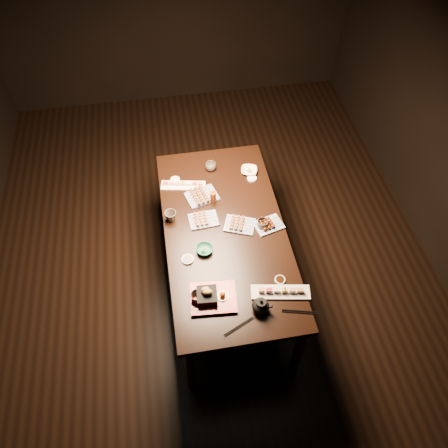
# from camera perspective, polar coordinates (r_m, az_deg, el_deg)

# --- Properties ---
(ground) EXTENTS (5.00, 5.00, 0.00)m
(ground) POSITION_cam_1_polar(r_m,az_deg,el_deg) (4.05, -2.03, -4.07)
(ground) COLOR black
(ground) RESTS_ON ground
(dining_table) EXTENTS (1.02, 1.86, 0.75)m
(dining_table) POSITION_cam_1_polar(r_m,az_deg,el_deg) (3.57, 0.13, -4.56)
(dining_table) COLOR black
(dining_table) RESTS_ON ground
(sushi_platter_near) EXTENTS (0.41, 0.18, 0.05)m
(sushi_platter_near) POSITION_cam_1_polar(r_m,az_deg,el_deg) (2.98, 7.41, -8.66)
(sushi_platter_near) COLOR white
(sushi_platter_near) RESTS_ON dining_table
(sushi_platter_far) EXTENTS (0.37, 0.16, 0.04)m
(sushi_platter_far) POSITION_cam_1_polar(r_m,az_deg,el_deg) (3.57, -5.37, 5.20)
(sushi_platter_far) COLOR white
(sushi_platter_far) RESTS_ON dining_table
(yakitori_plate_center) EXTENTS (0.23, 0.17, 0.06)m
(yakitori_plate_center) POSITION_cam_1_polar(r_m,az_deg,el_deg) (3.31, -2.72, 0.75)
(yakitori_plate_center) COLOR #828EB6
(yakitori_plate_center) RESTS_ON dining_table
(yakitori_plate_right) EXTENTS (0.27, 0.23, 0.06)m
(yakitori_plate_right) POSITION_cam_1_polar(r_m,az_deg,el_deg) (3.28, 2.06, 0.10)
(yakitori_plate_right) COLOR #828EB6
(yakitori_plate_right) RESTS_ON dining_table
(yakitori_plate_left) EXTENTS (0.28, 0.23, 0.06)m
(yakitori_plate_left) POSITION_cam_1_polar(r_m,az_deg,el_deg) (3.47, -2.91, 3.85)
(yakitori_plate_left) COLOR #828EB6
(yakitori_plate_left) RESTS_ON dining_table
(tsukune_plate) EXTENTS (0.24, 0.20, 0.05)m
(tsukune_plate) POSITION_cam_1_polar(r_m,az_deg,el_deg) (3.30, 5.87, 0.08)
(tsukune_plate) COLOR #828EB6
(tsukune_plate) RESTS_ON dining_table
(edamame_bowl_green) EXTENTS (0.13, 0.13, 0.04)m
(edamame_bowl_green) POSITION_cam_1_polar(r_m,az_deg,el_deg) (3.15, -2.56, -3.38)
(edamame_bowl_green) COLOR #287C5B
(edamame_bowl_green) RESTS_ON dining_table
(edamame_bowl_cream) EXTENTS (0.16, 0.16, 0.03)m
(edamame_bowl_cream) POSITION_cam_1_polar(r_m,az_deg,el_deg) (3.67, 3.29, 6.96)
(edamame_bowl_cream) COLOR #FCF0CE
(edamame_bowl_cream) RESTS_ON dining_table
(tempura_tray) EXTENTS (0.32, 0.27, 0.11)m
(tempura_tray) POSITION_cam_1_polar(r_m,az_deg,el_deg) (2.91, -1.43, -9.23)
(tempura_tray) COLOR black
(tempura_tray) RESTS_ON dining_table
(teacup_near_left) EXTENTS (0.11, 0.11, 0.08)m
(teacup_near_left) POSITION_cam_1_polar(r_m,az_deg,el_deg) (2.92, -3.55, -9.54)
(teacup_near_left) COLOR #4E433B
(teacup_near_left) RESTS_ON dining_table
(teacup_mid_right) EXTENTS (0.09, 0.09, 0.07)m
(teacup_mid_right) POSITION_cam_1_polar(r_m,az_deg,el_deg) (3.28, 5.07, 0.02)
(teacup_mid_right) COLOR #4E433B
(teacup_mid_right) RESTS_ON dining_table
(teacup_far_left) EXTENTS (0.11, 0.11, 0.08)m
(teacup_far_left) POSITION_cam_1_polar(r_m,az_deg,el_deg) (3.33, -6.99, 1.02)
(teacup_far_left) COLOR #4E433B
(teacup_far_left) RESTS_ON dining_table
(teacup_far_right) EXTENTS (0.10, 0.10, 0.07)m
(teacup_far_right) POSITION_cam_1_polar(r_m,az_deg,el_deg) (3.68, -1.74, 7.51)
(teacup_far_right) COLOR #4E433B
(teacup_far_right) RESTS_ON dining_table
(teapot) EXTENTS (0.18, 0.18, 0.12)m
(teapot) POSITION_cam_1_polar(r_m,az_deg,el_deg) (2.88, 4.81, -10.48)
(teapot) COLOR black
(teapot) RESTS_ON dining_table
(condiment_bottle) EXTENTS (0.05, 0.05, 0.15)m
(condiment_bottle) POSITION_cam_1_polar(r_m,az_deg,el_deg) (3.40, -1.45, 3.70)
(condiment_bottle) COLOR maroon
(condiment_bottle) RESTS_ON dining_table
(sauce_dish_west) EXTENTS (0.10, 0.10, 0.02)m
(sauce_dish_west) POSITION_cam_1_polar(r_m,az_deg,el_deg) (3.12, -4.77, -4.64)
(sauce_dish_west) COLOR white
(sauce_dish_west) RESTS_ON dining_table
(sauce_dish_east) EXTENTS (0.09, 0.09, 0.01)m
(sauce_dish_east) POSITION_cam_1_polar(r_m,az_deg,el_deg) (3.63, 3.66, 5.97)
(sauce_dish_east) COLOR white
(sauce_dish_east) RESTS_ON dining_table
(sauce_dish_se) EXTENTS (0.09, 0.09, 0.01)m
(sauce_dish_se) POSITION_cam_1_polar(r_m,az_deg,el_deg) (3.04, 7.31, -7.24)
(sauce_dish_se) COLOR white
(sauce_dish_se) RESTS_ON dining_table
(sauce_dish_nw) EXTENTS (0.10, 0.10, 0.01)m
(sauce_dish_nw) POSITION_cam_1_polar(r_m,az_deg,el_deg) (3.63, -6.40, 5.75)
(sauce_dish_nw) COLOR white
(sauce_dish_nw) RESTS_ON dining_table
(chopsticks_near) EXTENTS (0.21, 0.11, 0.01)m
(chopsticks_near) POSITION_cam_1_polar(r_m,az_deg,el_deg) (2.86, 1.98, -13.23)
(chopsticks_near) COLOR black
(chopsticks_near) RESTS_ON dining_table
(chopsticks_se) EXTENTS (0.23, 0.08, 0.01)m
(chopsticks_se) POSITION_cam_1_polar(r_m,az_deg,el_deg) (2.95, 9.90, -11.22)
(chopsticks_se) COLOR black
(chopsticks_se) RESTS_ON dining_table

